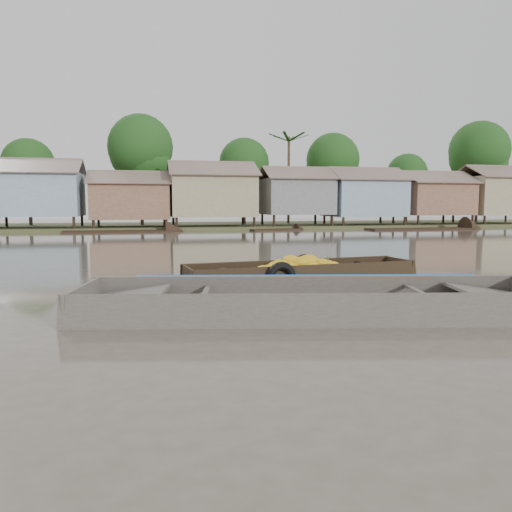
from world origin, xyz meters
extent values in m
plane|color=#514B3E|center=(0.00, 0.00, 0.00)|extent=(120.00, 120.00, 0.00)
cube|color=#384723|center=(0.00, 33.00, 0.00)|extent=(120.00, 12.00, 0.50)
cube|color=#7C95AB|center=(-10.50, 29.50, 2.70)|extent=(6.20, 5.20, 3.20)
cube|color=brown|center=(-10.50, 28.10, 4.75)|extent=(6.60, 3.02, 1.28)
cube|color=brown|center=(-10.50, 30.90, 4.75)|extent=(6.60, 3.02, 1.28)
cube|color=brown|center=(-3.80, 29.50, 2.20)|extent=(5.80, 4.60, 2.70)
cube|color=brown|center=(-3.80, 28.26, 4.00)|extent=(6.20, 2.67, 1.14)
cube|color=brown|center=(-3.80, 30.74, 4.00)|extent=(6.20, 2.67, 1.14)
cube|color=gray|center=(2.50, 29.50, 2.65)|extent=(6.50, 5.30, 3.30)
cube|color=brown|center=(2.50, 28.07, 4.75)|extent=(6.90, 3.08, 1.31)
cube|color=brown|center=(2.50, 30.93, 4.75)|extent=(6.90, 3.08, 1.31)
cube|color=slate|center=(9.50, 29.50, 2.60)|extent=(5.40, 4.70, 2.90)
cube|color=brown|center=(9.50, 28.23, 4.50)|extent=(5.80, 2.73, 1.17)
cube|color=brown|center=(9.50, 30.77, 4.50)|extent=(5.80, 2.73, 1.17)
cube|color=#7C95AB|center=(15.50, 29.50, 2.50)|extent=(6.00, 5.00, 3.10)
cube|color=brown|center=(15.50, 28.15, 4.50)|extent=(6.40, 2.90, 1.24)
cube|color=brown|center=(15.50, 30.85, 4.50)|extent=(6.40, 2.90, 1.24)
cube|color=brown|center=(22.00, 29.50, 2.45)|extent=(5.70, 4.90, 2.80)
cube|color=brown|center=(22.00, 28.18, 4.30)|extent=(6.10, 2.85, 1.21)
cube|color=brown|center=(22.00, 30.82, 4.30)|extent=(6.10, 2.85, 1.21)
cube|color=gray|center=(28.50, 29.50, 2.70)|extent=(6.30, 5.10, 3.40)
cube|color=brown|center=(28.50, 28.12, 4.85)|extent=(6.70, 2.96, 1.26)
cube|color=brown|center=(28.50, 30.88, 4.85)|extent=(6.70, 2.96, 1.26)
cylinder|color=#473323|center=(-12.00, 34.00, 2.45)|extent=(0.28, 0.28, 4.90)
sphere|color=#113613|center=(-12.00, 34.00, 5.25)|extent=(4.20, 4.20, 4.20)
cylinder|color=#473323|center=(-3.00, 33.00, 3.15)|extent=(0.28, 0.28, 6.30)
sphere|color=#113613|center=(-3.00, 33.00, 6.75)|extent=(5.40, 5.40, 5.40)
cylinder|color=#473323|center=(6.00, 34.00, 2.62)|extent=(0.28, 0.28, 5.25)
sphere|color=#113613|center=(6.00, 34.00, 5.62)|extent=(4.50, 4.50, 4.50)
cylinder|color=#473323|center=(14.00, 33.00, 2.80)|extent=(0.28, 0.28, 5.60)
sphere|color=#113613|center=(14.00, 33.00, 6.00)|extent=(4.80, 4.80, 4.80)
cylinder|color=#473323|center=(22.00, 34.00, 2.27)|extent=(0.28, 0.28, 4.55)
sphere|color=#113613|center=(22.00, 34.00, 4.88)|extent=(3.90, 3.90, 3.90)
cylinder|color=#473323|center=(29.00, 33.00, 3.32)|extent=(0.28, 0.28, 6.65)
sphere|color=#113613|center=(29.00, 33.00, 7.12)|extent=(5.70, 5.70, 5.70)
cylinder|color=#473323|center=(10.00, 33.50, 4.00)|extent=(0.24, 0.24, 8.00)
cube|color=black|center=(1.45, 2.42, -0.08)|extent=(6.29, 1.94, 0.08)
cube|color=black|center=(1.36, 3.08, 0.17)|extent=(6.30, 0.94, 0.58)
cube|color=black|center=(1.53, 1.75, 0.17)|extent=(6.30, 0.94, 0.58)
cube|color=black|center=(4.52, 2.80, 0.17)|extent=(0.23, 1.37, 0.55)
cube|color=black|center=(3.98, 2.73, 0.24)|extent=(1.21, 1.31, 0.21)
cube|color=black|center=(-1.63, 2.03, 0.17)|extent=(0.23, 1.37, 0.55)
cube|color=black|center=(-1.09, 2.10, 0.24)|extent=(1.21, 1.31, 0.21)
cube|color=black|center=(-0.02, 2.23, 0.29)|extent=(0.26, 1.32, 0.05)
cube|color=black|center=(2.92, 2.60, 0.29)|extent=(0.26, 1.32, 0.05)
ellipsoid|color=yellow|center=(2.30, 2.36, 0.32)|extent=(0.50, 0.38, 0.29)
ellipsoid|color=yellow|center=(1.67, 2.24, 0.36)|extent=(0.47, 0.36, 0.27)
ellipsoid|color=yellow|center=(0.65, 2.10, 0.28)|extent=(0.55, 0.41, 0.31)
ellipsoid|color=yellow|center=(1.54, 2.31, 0.41)|extent=(0.49, 0.37, 0.28)
ellipsoid|color=yellow|center=(2.31, 2.76, 0.30)|extent=(0.53, 0.40, 0.30)
ellipsoid|color=yellow|center=(1.72, 2.87, 0.27)|extent=(0.45, 0.34, 0.26)
ellipsoid|color=yellow|center=(1.24, 2.61, 0.37)|extent=(0.49, 0.36, 0.28)
ellipsoid|color=yellow|center=(1.36, 2.23, 0.47)|extent=(0.52, 0.39, 0.30)
ellipsoid|color=yellow|center=(0.87, 2.41, 0.40)|extent=(0.55, 0.41, 0.31)
ellipsoid|color=yellow|center=(1.60, 2.06, 0.24)|extent=(0.44, 0.33, 0.25)
ellipsoid|color=yellow|center=(1.68, 2.83, 0.28)|extent=(0.47, 0.35, 0.27)
ellipsoid|color=yellow|center=(1.98, 2.30, 0.43)|extent=(0.43, 0.32, 0.24)
ellipsoid|color=yellow|center=(1.86, 2.41, 0.41)|extent=(0.50, 0.38, 0.29)
ellipsoid|color=yellow|center=(1.37, 2.55, 0.40)|extent=(0.52, 0.39, 0.30)
ellipsoid|color=yellow|center=(0.75, 2.00, 0.21)|extent=(0.53, 0.40, 0.30)
ellipsoid|color=yellow|center=(0.69, 2.00, 0.23)|extent=(0.54, 0.40, 0.31)
ellipsoid|color=yellow|center=(1.17, 2.53, 0.38)|extent=(0.48, 0.36, 0.27)
ellipsoid|color=yellow|center=(1.63, 2.40, 0.50)|extent=(0.56, 0.42, 0.32)
ellipsoid|color=yellow|center=(1.22, 2.30, 0.41)|extent=(0.51, 0.38, 0.29)
ellipsoid|color=yellow|center=(0.40, 2.43, 0.26)|extent=(0.50, 0.37, 0.28)
ellipsoid|color=yellow|center=(2.55, 2.17, 0.21)|extent=(0.45, 0.34, 0.26)
ellipsoid|color=yellow|center=(1.47, 2.52, 0.48)|extent=(0.42, 0.31, 0.24)
ellipsoid|color=yellow|center=(0.52, 2.26, 0.28)|extent=(0.55, 0.41, 0.31)
ellipsoid|color=yellow|center=(1.15, 2.44, 0.50)|extent=(0.52, 0.39, 0.30)
ellipsoid|color=yellow|center=(0.73, 2.40, 0.37)|extent=(0.47, 0.35, 0.27)
ellipsoid|color=yellow|center=(0.75, 2.10, 0.28)|extent=(0.48, 0.36, 0.28)
ellipsoid|color=yellow|center=(1.09, 2.07, 0.35)|extent=(0.42, 0.32, 0.24)
ellipsoid|color=yellow|center=(1.09, 2.70, 0.37)|extent=(0.43, 0.33, 0.25)
ellipsoid|color=yellow|center=(2.12, 2.81, 0.25)|extent=(0.47, 0.36, 0.27)
ellipsoid|color=yellow|center=(0.52, 1.93, 0.16)|extent=(0.43, 0.33, 0.25)
ellipsoid|color=yellow|center=(0.42, 2.23, 0.19)|extent=(0.42, 0.32, 0.24)
ellipsoid|color=yellow|center=(1.24, 2.67, 0.33)|extent=(0.44, 0.33, 0.25)
cylinder|color=#3F6626|center=(0.89, 2.35, 0.50)|extent=(0.04, 0.04, 0.20)
cylinder|color=#3F6626|center=(1.67, 2.44, 0.50)|extent=(0.04, 0.04, 0.20)
cylinder|color=#3F6626|center=(2.23, 2.51, 0.50)|extent=(0.04, 0.04, 0.20)
torus|color=black|center=(1.80, 3.23, 0.19)|extent=(0.82, 0.30, 0.80)
torus|color=black|center=(0.65, 1.55, 0.19)|extent=(0.81, 0.30, 0.79)
cube|color=#423E38|center=(0.39, -1.73, -0.08)|extent=(8.62, 3.38, 0.08)
cube|color=#423E38|center=(0.58, -0.72, 0.22)|extent=(8.49, 1.81, 0.69)
cube|color=#423E38|center=(0.19, -2.74, 0.22)|extent=(8.49, 1.81, 0.69)
cube|color=#423E38|center=(3.80, -2.39, 0.31)|extent=(1.78, 2.06, 0.26)
cube|color=#423E38|center=(-3.75, -0.93, 0.22)|extent=(0.46, 2.08, 0.65)
cube|color=#423E38|center=(-3.03, -1.07, 0.31)|extent=(1.78, 2.06, 0.26)
cube|color=#423E38|center=(-1.59, -1.34, 0.36)|extent=(0.48, 2.00, 0.05)
cube|color=#423E38|center=(2.36, -2.11, 0.36)|extent=(0.48, 2.00, 0.05)
cube|color=#665E54|center=(0.39, -1.73, -0.02)|extent=(6.61, 2.84, 0.02)
cube|color=#1054A5|center=(0.59, -0.65, 0.49)|extent=(6.86, 1.42, 0.17)
torus|color=olive|center=(3.57, -2.69, 0.01)|extent=(0.48, 0.48, 0.07)
torus|color=olive|center=(3.57, -2.69, 0.05)|extent=(0.39, 0.39, 0.07)
cube|color=black|center=(18.29, 25.04, -0.05)|extent=(8.63, 1.99, 0.35)
cube|color=black|center=(-4.69, 26.27, -0.05)|extent=(7.39, 1.81, 0.35)
cube|color=black|center=(6.91, 26.29, -0.05)|extent=(4.04, 1.77, 0.35)
camera|label=1|loc=(-2.59, -10.33, 2.02)|focal=35.00mm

